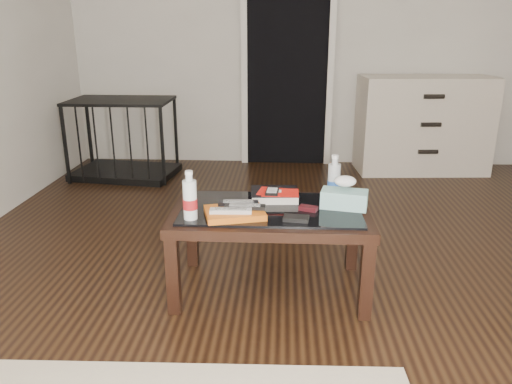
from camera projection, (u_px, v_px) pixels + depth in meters
The scene contains 17 objects.
ground at pixel (357, 277), 2.80m from camera, with size 5.00×5.00×0.00m, color black.
doorway at pixel (287, 60), 4.84m from camera, with size 0.90×0.08×2.07m.
coffee_table at pixel (271, 219), 2.55m from camera, with size 1.00×0.60×0.46m.
dresser at pixel (423, 125), 4.73m from camera, with size 1.23×0.58×0.90m.
pet_crate at pixel (125, 151), 4.63m from camera, with size 0.97×0.71×0.71m.
magazines at pixel (235, 213), 2.42m from camera, with size 0.28×0.21×0.03m, color #CB5D13.
remote_silver at pixel (231, 211), 2.38m from camera, with size 0.20×0.05×0.02m, color silver.
remote_black_front at pixel (245, 207), 2.43m from camera, with size 0.20×0.05×0.02m, color black.
remote_black_back at pixel (238, 203), 2.48m from camera, with size 0.20×0.05×0.02m, color black.
textbook at pixel (275, 195), 2.65m from camera, with size 0.25×0.20×0.05m, color black.
dvd_mailers at pixel (277, 192), 2.62m from camera, with size 0.19×0.14×0.01m, color red.
ipod at pixel (272, 191), 2.59m from camera, with size 0.06×0.10×0.02m, color black.
flip_phone at pixel (308, 208), 2.49m from camera, with size 0.09×0.05×0.02m, color black.
wallet at pixel (296, 218), 2.37m from camera, with size 0.12×0.07×0.02m, color black.
water_bottle_left at pixel (190, 195), 2.35m from camera, with size 0.07×0.07×0.24m, color white.
water_bottle_right at pixel (334, 177), 2.63m from camera, with size 0.07×0.07×0.24m, color #B4BBBF.
tissue_box at pixel (344, 199), 2.52m from camera, with size 0.23×0.12×0.09m, color teal.
Camera 1 is at (-0.43, -2.54, 1.34)m, focal length 35.00 mm.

